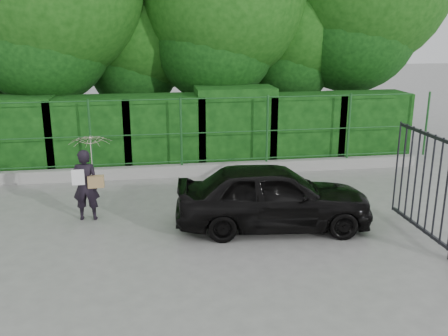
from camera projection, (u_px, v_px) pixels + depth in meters
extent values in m
plane|color=gray|center=(179.00, 249.00, 8.97)|extent=(80.00, 80.00, 0.00)
cube|color=#9E9E99|center=(167.00, 171.00, 13.20)|extent=(14.00, 0.25, 0.30)
cylinder|color=#1B4E1F|center=(90.00, 135.00, 12.62)|extent=(0.06, 0.06, 1.80)
cylinder|color=#1B4E1F|center=(181.00, 132.00, 12.97)|extent=(0.06, 0.06, 1.80)
cylinder|color=#1B4E1F|center=(267.00, 129.00, 13.31)|extent=(0.06, 0.06, 1.80)
cylinder|color=#1B4E1F|center=(349.00, 126.00, 13.66)|extent=(0.06, 0.06, 1.80)
cylinder|color=#1B4E1F|center=(426.00, 124.00, 14.01)|extent=(0.06, 0.06, 1.80)
cylinder|color=#1B4E1F|center=(167.00, 162.00, 13.13)|extent=(13.60, 0.03, 0.03)
cylinder|color=#1B4E1F|center=(166.00, 134.00, 12.92)|extent=(13.60, 0.03, 0.03)
cylinder|color=#1B4E1F|center=(165.00, 99.00, 12.67)|extent=(13.60, 0.03, 0.03)
cube|color=black|center=(14.00, 136.00, 13.30)|extent=(2.20, 1.20, 2.06)
cube|color=black|center=(91.00, 134.00, 13.61)|extent=(2.20, 1.20, 2.02)
cube|color=black|center=(164.00, 132.00, 13.91)|extent=(2.20, 1.20, 2.02)
cube|color=black|center=(235.00, 126.00, 14.18)|extent=(2.20, 1.20, 2.21)
cube|color=black|center=(302.00, 128.00, 14.52)|extent=(2.20, 1.20, 1.97)
cube|color=black|center=(367.00, 126.00, 14.82)|extent=(2.20, 1.20, 1.97)
cylinder|color=black|center=(58.00, 82.00, 14.72)|extent=(0.36, 0.36, 4.50)
cylinder|color=black|center=(145.00, 95.00, 16.51)|extent=(0.36, 0.36, 3.25)
sphere|color=#14470F|center=(142.00, 34.00, 15.97)|extent=(3.90, 3.90, 3.90)
cylinder|color=black|center=(224.00, 82.00, 15.80)|extent=(0.36, 0.36, 4.25)
cylinder|color=black|center=(293.00, 90.00, 16.94)|extent=(0.36, 0.36, 3.50)
sphere|color=#14470F|center=(296.00, 25.00, 16.36)|extent=(4.20, 4.20, 4.20)
cylinder|color=black|center=(355.00, 71.00, 16.69)|extent=(0.36, 0.36, 4.75)
cube|color=#222228|center=(419.00, 227.00, 9.58)|extent=(0.05, 2.00, 0.06)
cube|color=#222228|center=(429.00, 135.00, 9.08)|extent=(0.05, 2.00, 0.06)
cylinder|color=#222228|center=(446.00, 194.00, 8.66)|extent=(0.04, 0.04, 1.90)
cylinder|color=#222228|center=(437.00, 190.00, 8.90)|extent=(0.04, 0.04, 1.90)
cylinder|color=#222228|center=(430.00, 185.00, 9.14)|extent=(0.04, 0.04, 1.90)
cylinder|color=#222228|center=(422.00, 181.00, 9.37)|extent=(0.04, 0.04, 1.90)
cylinder|color=#222228|center=(416.00, 177.00, 9.61)|extent=(0.04, 0.04, 1.90)
cylinder|color=#222228|center=(409.00, 174.00, 9.85)|extent=(0.04, 0.04, 1.90)
cylinder|color=#222228|center=(403.00, 170.00, 10.08)|extent=(0.04, 0.04, 1.90)
cylinder|color=#222228|center=(397.00, 167.00, 10.32)|extent=(0.04, 0.04, 1.90)
imported|color=black|center=(86.00, 185.00, 10.15)|extent=(0.56, 0.39, 1.49)
imported|color=#FDD1D3|center=(91.00, 154.00, 10.04)|extent=(0.84, 0.86, 0.77)
cube|color=#9D7D4C|center=(96.00, 182.00, 10.08)|extent=(0.32, 0.15, 0.24)
cube|color=white|center=(78.00, 177.00, 9.96)|extent=(0.25, 0.02, 0.32)
imported|color=black|center=(273.00, 196.00, 9.78)|extent=(3.95, 1.91, 1.30)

